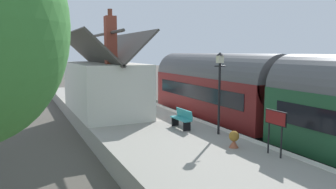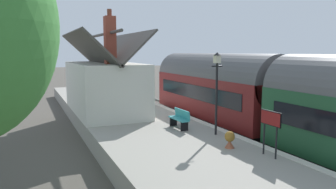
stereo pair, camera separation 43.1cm
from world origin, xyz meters
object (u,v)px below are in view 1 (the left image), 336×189
object	(u,v)px
bench_by_lamp	(111,91)
planter_bench_left	(234,139)
lamp_post_platform	(220,77)
planter_edge_far	(92,93)
station_sign_board	(276,122)
station_building	(104,85)
bench_mid_platform	(182,118)
planter_by_door	(94,94)
bench_platform_end	(107,87)

from	to	relation	value
bench_by_lamp	planter_bench_left	size ratio (longest dim) A/B	2.19
planter_bench_left	lamp_post_platform	distance (m)	2.92
planter_edge_far	station_sign_board	size ratio (longest dim) A/B	0.67
bench_by_lamp	lamp_post_platform	distance (m)	13.70
station_building	lamp_post_platform	world-z (taller)	station_building
lamp_post_platform	planter_edge_far	bearing A→B (deg)	9.06
lamp_post_platform	station_sign_board	bearing A→B (deg)	-178.31
bench_mid_platform	planter_edge_far	bearing A→B (deg)	6.25
bench_by_lamp	planter_bench_left	bearing A→B (deg)	-178.28
planter_by_door	planter_edge_far	size ratio (longest dim) A/B	0.67
station_building	bench_by_lamp	xyz separation A→B (m)	(6.28, -2.12, -1.12)
station_building	station_sign_board	world-z (taller)	station_building
planter_by_door	lamp_post_platform	bearing A→B (deg)	-170.07
station_building	planter_edge_far	size ratio (longest dim) A/B	7.61
station_building	lamp_post_platform	size ratio (longest dim) A/B	2.29
planter_by_door	lamp_post_platform	distance (m)	14.12
station_building	lamp_post_platform	distance (m)	7.94
planter_by_door	station_sign_board	distance (m)	17.20
station_building	station_sign_board	xyz separation A→B (m)	(-10.48, -3.26, -0.41)
bench_mid_platform	planter_edge_far	size ratio (longest dim) A/B	1.33
bench_platform_end	planter_bench_left	distance (m)	17.84
station_building	lamp_post_platform	xyz separation A→B (m)	(-7.23, -3.17, 0.87)
station_building	planter_bench_left	size ratio (longest dim) A/B	12.62
bench_by_lamp	planter_edge_far	world-z (taller)	bench_by_lamp
lamp_post_platform	planter_bench_left	bearing A→B (deg)	162.79
lamp_post_platform	station_building	bearing A→B (deg)	23.63
bench_by_lamp	planter_by_door	world-z (taller)	bench_by_lamp
planter_bench_left	station_sign_board	bearing A→B (deg)	-153.62
station_building	bench_by_lamp	bearing A→B (deg)	-18.66
bench_mid_platform	station_building	bearing A→B (deg)	22.05
station_sign_board	bench_mid_platform	bearing A→B (deg)	11.56
station_sign_board	bench_platform_end	bearing A→B (deg)	2.65
station_building	planter_edge_far	bearing A→B (deg)	-6.55
bench_mid_platform	planter_bench_left	xyz separation A→B (m)	(-3.54, -0.33, -0.16)
planter_edge_far	planter_bench_left	bearing A→B (deg)	-173.96
bench_mid_platform	planter_edge_far	xyz separation A→B (m)	(12.91, 1.41, -0.21)
bench_platform_end	planter_bench_left	bearing A→B (deg)	-179.33
bench_by_lamp	station_sign_board	xyz separation A→B (m)	(-16.76, -1.14, 0.71)
station_building	bench_mid_platform	bearing A→B (deg)	-157.95
bench_mid_platform	planter_bench_left	size ratio (longest dim) A/B	2.21
bench_by_lamp	bench_mid_platform	bearing A→B (deg)	-179.34
bench_platform_end	station_sign_board	distance (m)	19.24
station_building	planter_by_door	bearing A→B (deg)	-6.66
bench_mid_platform	planter_edge_far	distance (m)	12.99
bench_by_lamp	lamp_post_platform	size ratio (longest dim) A/B	0.40
station_building	station_sign_board	bearing A→B (deg)	-162.72
bench_by_lamp	station_sign_board	size ratio (longest dim) A/B	0.89
bench_platform_end	station_sign_board	size ratio (longest dim) A/B	0.90
bench_mid_platform	lamp_post_platform	size ratio (longest dim) A/B	0.40
bench_by_lamp	lamp_post_platform	bearing A→B (deg)	-175.58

